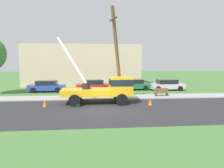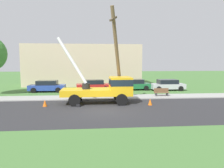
{
  "view_description": "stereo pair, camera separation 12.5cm",
  "coord_description": "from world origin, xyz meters",
  "views": [
    {
      "loc": [
        -0.91,
        -15.84,
        3.65
      ],
      "look_at": [
        1.0,
        3.56,
        1.65
      ],
      "focal_mm": 33.79,
      "sensor_mm": 36.0,
      "label": 1
    },
    {
      "loc": [
        -0.78,
        -15.85,
        3.65
      ],
      "look_at": [
        1.0,
        3.56,
        1.65
      ],
      "focal_mm": 33.79,
      "sensor_mm": 36.0,
      "label": 2
    }
  ],
  "objects": [
    {
      "name": "traffic_cone_ahead",
      "position": [
        4.1,
        1.58,
        0.28
      ],
      "size": [
        0.36,
        0.36,
        0.56
      ],
      "primitive_type": "cone",
      "color": "orange",
      "rests_on": "ground"
    },
    {
      "name": "parked_sedan_silver",
      "position": [
        9.0,
        10.9,
        0.71
      ],
      "size": [
        4.44,
        2.08,
        1.42
      ],
      "color": "#B7B7BF",
      "rests_on": "ground"
    },
    {
      "name": "lowrise_building_backdrop",
      "position": [
        -2.26,
        18.79,
        3.2
      ],
      "size": [
        18.0,
        6.0,
        6.4
      ],
      "primitive_type": "cube",
      "color": "#C6B293",
      "rests_on": "ground"
    },
    {
      "name": "park_bench",
      "position": [
        6.54,
        5.89,
        0.46
      ],
      "size": [
        1.6,
        0.45,
        0.9
      ],
      "color": "brown",
      "rests_on": "ground"
    },
    {
      "name": "utility_truck",
      "position": [
        0.4,
        2.89,
        1.41
      ],
      "size": [
        6.76,
        3.2,
        5.98
      ],
      "color": "gold",
      "rests_on": "ground"
    },
    {
      "name": "road_asphalt",
      "position": [
        0.0,
        0.0,
        0.0
      ],
      "size": [
        80.0,
        8.96,
        0.01
      ],
      "primitive_type": "cube",
      "color": "#2B2B2D",
      "rests_on": "ground"
    },
    {
      "name": "sidewalk_strip",
      "position": [
        0.0,
        5.82,
        0.05
      ],
      "size": [
        80.0,
        2.69,
        0.1
      ],
      "primitive_type": "cube",
      "color": "#9E9E99",
      "rests_on": "ground"
    },
    {
      "name": "parked_sedan_blue",
      "position": [
        -6.45,
        10.88,
        0.71
      ],
      "size": [
        4.4,
        2.02,
        1.42
      ],
      "color": "#263F99",
      "rests_on": "ground"
    },
    {
      "name": "traffic_cone_behind",
      "position": [
        -4.77,
        1.85,
        0.28
      ],
      "size": [
        0.36,
        0.36,
        0.56
      ],
      "primitive_type": "cone",
      "color": "orange",
      "rests_on": "ground"
    },
    {
      "name": "ground_plane",
      "position": [
        0.0,
        12.0,
        0.0
      ],
      "size": [
        120.0,
        120.0,
        0.0
      ],
      "primitive_type": "plane",
      "color": "#477538"
    },
    {
      "name": "parked_sedan_green",
      "position": [
        4.65,
        11.69,
        0.71
      ],
      "size": [
        4.49,
        2.17,
        1.42
      ],
      "color": "#1E6638",
      "rests_on": "ground"
    },
    {
      "name": "leaning_utility_pole",
      "position": [
        1.49,
        3.76,
        4.37
      ],
      "size": [
        1.71,
        3.58,
        8.55
      ],
      "color": "brown",
      "rests_on": "ground"
    },
    {
      "name": "parked_sedan_red",
      "position": [
        -0.68,
        11.43,
        0.71
      ],
      "size": [
        4.52,
        2.24,
        1.42
      ],
      "color": "#B21E1E",
      "rests_on": "ground"
    }
  ]
}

